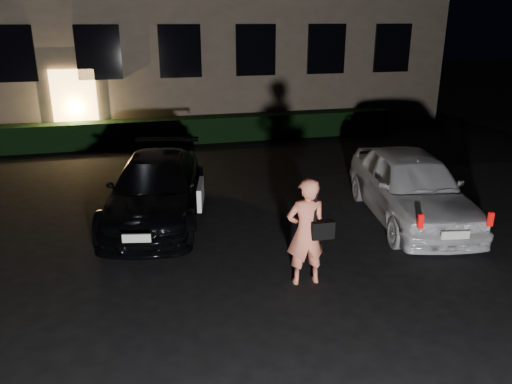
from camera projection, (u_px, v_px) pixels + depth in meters
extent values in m
plane|color=black|center=(267.00, 300.00, 7.53)|extent=(80.00, 80.00, 0.00)
cube|color=#FFBF61|center=(75.00, 108.00, 16.32)|extent=(1.40, 0.10, 2.50)
cube|color=black|center=(11.00, 54.00, 15.35)|extent=(1.40, 0.10, 1.70)
cube|color=black|center=(99.00, 53.00, 15.96)|extent=(1.40, 0.10, 1.70)
cube|color=black|center=(180.00, 51.00, 16.56)|extent=(1.40, 0.10, 1.70)
cube|color=black|center=(256.00, 50.00, 17.17)|extent=(1.40, 0.10, 1.70)
cube|color=black|center=(326.00, 49.00, 17.77)|extent=(1.40, 0.10, 1.70)
cube|color=black|center=(392.00, 48.00, 18.37)|extent=(1.40, 0.10, 1.70)
cube|color=black|center=(185.00, 130.00, 17.00)|extent=(15.00, 0.70, 0.85)
imported|color=black|center=(156.00, 189.00, 10.46)|extent=(2.69, 4.77, 1.30)
cube|color=white|center=(201.00, 194.00, 9.67)|extent=(0.27, 0.93, 0.43)
cube|color=silver|center=(137.00, 238.00, 8.29)|extent=(0.47, 0.14, 0.15)
imported|color=silver|center=(411.00, 186.00, 10.38)|extent=(2.45, 4.53, 1.47)
cube|color=red|center=(421.00, 221.00, 8.38)|extent=(0.10, 0.07, 0.24)
cube|color=red|center=(491.00, 219.00, 8.46)|extent=(0.10, 0.07, 0.24)
cube|color=silver|center=(455.00, 235.00, 8.45)|extent=(0.49, 0.13, 0.14)
imported|color=#F87F61|center=(306.00, 232.00, 7.77)|extent=(0.65, 0.43, 1.76)
cube|color=black|center=(322.00, 230.00, 7.69)|extent=(0.36, 0.17, 0.28)
cube|color=black|center=(315.00, 205.00, 7.57)|extent=(0.04, 0.06, 0.55)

